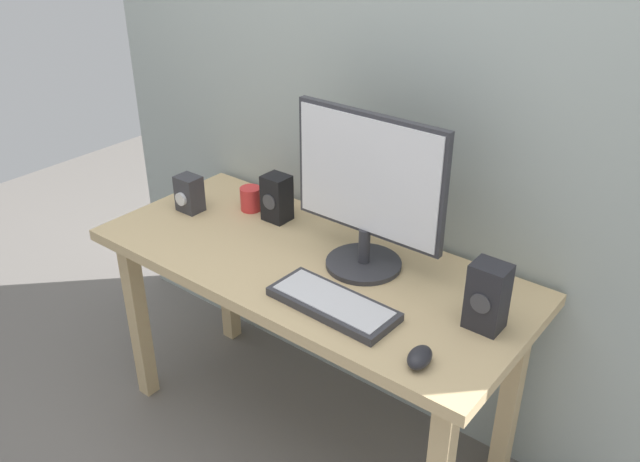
{
  "coord_description": "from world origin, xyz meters",
  "views": [
    {
      "loc": [
        1.16,
        -1.4,
        1.82
      ],
      "look_at": [
        0.05,
        0.0,
        0.85
      ],
      "focal_mm": 37.4,
      "sensor_mm": 36.0,
      "label": 1
    }
  ],
  "objects_px": {
    "monitor": "(368,189)",
    "speaker_right": "(488,297)",
    "speaker_left": "(277,198)",
    "audio_controller": "(189,194)",
    "coffee_mug": "(251,199)",
    "mouse": "(420,357)",
    "keyboard_primary": "(333,304)",
    "desk": "(308,284)"
  },
  "relations": [
    {
      "from": "desk",
      "to": "keyboard_primary",
      "type": "distance_m",
      "value": 0.29
    },
    {
      "from": "speaker_left",
      "to": "mouse",
      "type": "bearing_deg",
      "value": -24.75
    },
    {
      "from": "speaker_right",
      "to": "coffee_mug",
      "type": "xyz_separation_m",
      "value": [
        -0.99,
        0.12,
        -0.05
      ]
    },
    {
      "from": "monitor",
      "to": "speaker_left",
      "type": "bearing_deg",
      "value": 171.6
    },
    {
      "from": "monitor",
      "to": "speaker_right",
      "type": "xyz_separation_m",
      "value": [
        0.44,
        -0.06,
        -0.16
      ]
    },
    {
      "from": "keyboard_primary",
      "to": "speaker_right",
      "type": "height_order",
      "value": "speaker_right"
    },
    {
      "from": "monitor",
      "to": "audio_controller",
      "type": "distance_m",
      "value": 0.75
    },
    {
      "from": "keyboard_primary",
      "to": "speaker_left",
      "type": "xyz_separation_m",
      "value": [
        -0.48,
        0.31,
        0.07
      ]
    },
    {
      "from": "audio_controller",
      "to": "mouse",
      "type": "bearing_deg",
      "value": -11.67
    },
    {
      "from": "coffee_mug",
      "to": "monitor",
      "type": "bearing_deg",
      "value": -6.33
    },
    {
      "from": "keyboard_primary",
      "to": "audio_controller",
      "type": "xyz_separation_m",
      "value": [
        -0.78,
        0.17,
        0.05
      ]
    },
    {
      "from": "speaker_left",
      "to": "audio_controller",
      "type": "bearing_deg",
      "value": -154.07
    },
    {
      "from": "speaker_right",
      "to": "coffee_mug",
      "type": "height_order",
      "value": "speaker_right"
    },
    {
      "from": "speaker_left",
      "to": "speaker_right",
      "type": "bearing_deg",
      "value": -8.35
    },
    {
      "from": "mouse",
      "to": "coffee_mug",
      "type": "xyz_separation_m",
      "value": [
        -0.93,
        0.37,
        0.02
      ]
    },
    {
      "from": "speaker_left",
      "to": "coffee_mug",
      "type": "xyz_separation_m",
      "value": [
        -0.13,
        -0.0,
        -0.04
      ]
    },
    {
      "from": "monitor",
      "to": "coffee_mug",
      "type": "bearing_deg",
      "value": 173.67
    },
    {
      "from": "monitor",
      "to": "audio_controller",
      "type": "height_order",
      "value": "monitor"
    },
    {
      "from": "mouse",
      "to": "speaker_left",
      "type": "xyz_separation_m",
      "value": [
        -0.8,
        0.37,
        0.06
      ]
    },
    {
      "from": "keyboard_primary",
      "to": "coffee_mug",
      "type": "relative_size",
      "value": 4.45
    },
    {
      "from": "speaker_right",
      "to": "audio_controller",
      "type": "xyz_separation_m",
      "value": [
        -1.15,
        -0.02,
        -0.03
      ]
    },
    {
      "from": "speaker_left",
      "to": "keyboard_primary",
      "type": "bearing_deg",
      "value": -32.61
    },
    {
      "from": "speaker_right",
      "to": "audio_controller",
      "type": "bearing_deg",
      "value": -179.14
    },
    {
      "from": "mouse",
      "to": "speaker_right",
      "type": "bearing_deg",
      "value": 68.39
    },
    {
      "from": "monitor",
      "to": "coffee_mug",
      "type": "height_order",
      "value": "monitor"
    },
    {
      "from": "mouse",
      "to": "monitor",
      "type": "bearing_deg",
      "value": 132.26
    },
    {
      "from": "audio_controller",
      "to": "keyboard_primary",
      "type": "bearing_deg",
      "value": -12.07
    },
    {
      "from": "desk",
      "to": "mouse",
      "type": "distance_m",
      "value": 0.6
    },
    {
      "from": "monitor",
      "to": "keyboard_primary",
      "type": "distance_m",
      "value": 0.36
    },
    {
      "from": "desk",
      "to": "audio_controller",
      "type": "bearing_deg",
      "value": 179.42
    },
    {
      "from": "mouse",
      "to": "speaker_right",
      "type": "height_order",
      "value": "speaker_right"
    },
    {
      "from": "speaker_right",
      "to": "audio_controller",
      "type": "relative_size",
      "value": 1.46
    },
    {
      "from": "monitor",
      "to": "speaker_right",
      "type": "distance_m",
      "value": 0.47
    },
    {
      "from": "monitor",
      "to": "mouse",
      "type": "distance_m",
      "value": 0.55
    },
    {
      "from": "desk",
      "to": "coffee_mug",
      "type": "height_order",
      "value": "coffee_mug"
    },
    {
      "from": "mouse",
      "to": "coffee_mug",
      "type": "distance_m",
      "value": 1.0
    },
    {
      "from": "desk",
      "to": "monitor",
      "type": "xyz_separation_m",
      "value": [
        0.16,
        0.09,
        0.35
      ]
    },
    {
      "from": "desk",
      "to": "coffee_mug",
      "type": "relative_size",
      "value": 16.62
    },
    {
      "from": "monitor",
      "to": "mouse",
      "type": "bearing_deg",
      "value": -38.94
    },
    {
      "from": "coffee_mug",
      "to": "keyboard_primary",
      "type": "bearing_deg",
      "value": -26.79
    },
    {
      "from": "desk",
      "to": "keyboard_primary",
      "type": "height_order",
      "value": "keyboard_primary"
    },
    {
      "from": "mouse",
      "to": "speaker_right",
      "type": "distance_m",
      "value": 0.26
    }
  ]
}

